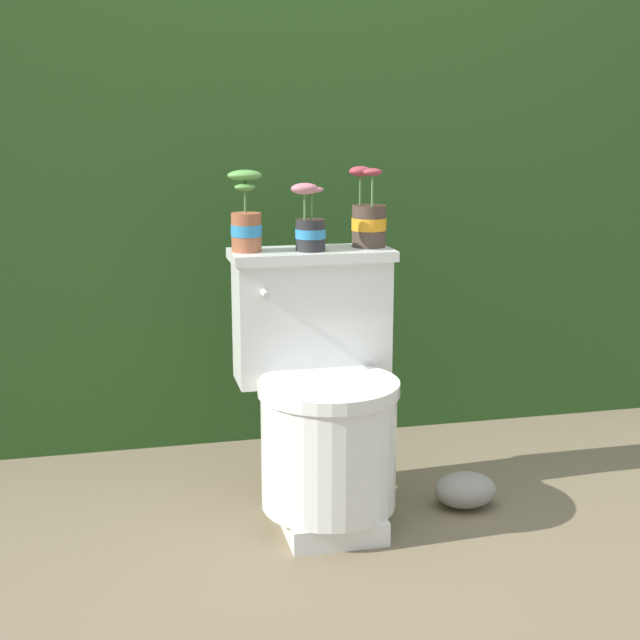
% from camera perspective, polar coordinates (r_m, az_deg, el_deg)
% --- Properties ---
extents(ground_plane, '(12.00, 12.00, 0.00)m').
position_cam_1_polar(ground_plane, '(2.64, 2.26, -12.84)').
color(ground_plane, '#75664C').
extents(hedge_backdrop, '(3.03, 0.88, 1.67)m').
position_cam_1_polar(hedge_backdrop, '(3.54, -2.73, 7.91)').
color(hedge_backdrop, '#284C1E').
rests_on(hedge_backdrop, ground).
extents(toilet, '(0.47, 0.52, 0.77)m').
position_cam_1_polar(toilet, '(2.55, 0.17, -5.25)').
color(toilet, white).
rests_on(toilet, ground).
extents(potted_plant_left, '(0.10, 0.11, 0.23)m').
position_cam_1_polar(potted_plant_left, '(2.56, -4.76, 6.37)').
color(potted_plant_left, '#9E5638').
rests_on(potted_plant_left, toilet).
extents(potted_plant_midleft, '(0.11, 0.10, 0.20)m').
position_cam_1_polar(potted_plant_midleft, '(2.56, -0.66, 6.06)').
color(potted_plant_midleft, '#262628').
rests_on(potted_plant_midleft, toilet).
extents(potted_plant_middle, '(0.11, 0.11, 0.24)m').
position_cam_1_polar(potted_plant_middle, '(2.64, 3.13, 6.40)').
color(potted_plant_middle, '#47382D').
rests_on(potted_plant_middle, toilet).
extents(garden_stone, '(0.19, 0.15, 0.10)m').
position_cam_1_polar(garden_stone, '(2.75, 9.28, -10.68)').
color(garden_stone, gray).
rests_on(garden_stone, ground).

